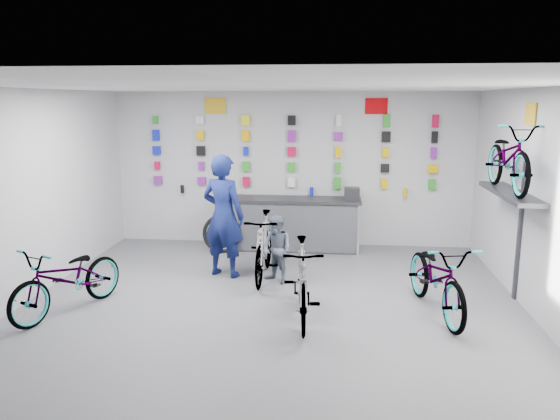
# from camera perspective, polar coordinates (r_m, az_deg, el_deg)

# --- Properties ---
(floor) EXTENTS (8.00, 8.00, 0.00)m
(floor) POSITION_cam_1_polar(r_m,az_deg,el_deg) (7.27, -1.41, -11.55)
(floor) COLOR #515156
(floor) RESTS_ON ground
(ceiling) EXTENTS (8.00, 8.00, 0.00)m
(ceiling) POSITION_cam_1_polar(r_m,az_deg,el_deg) (6.69, -1.54, 12.83)
(ceiling) COLOR white
(ceiling) RESTS_ON wall_back
(wall_back) EXTENTS (7.00, 0.00, 7.00)m
(wall_back) POSITION_cam_1_polar(r_m,az_deg,el_deg) (10.75, 1.25, 4.29)
(wall_back) COLOR #BCBCBF
(wall_back) RESTS_ON floor
(wall_front) EXTENTS (7.00, 0.00, 7.00)m
(wall_front) POSITION_cam_1_polar(r_m,az_deg,el_deg) (3.08, -11.31, -14.57)
(wall_front) COLOR #BCBCBF
(wall_front) RESTS_ON floor
(wall_left) EXTENTS (0.00, 8.00, 8.00)m
(wall_left) POSITION_cam_1_polar(r_m,az_deg,el_deg) (8.05, -27.02, 0.61)
(wall_left) COLOR #BCBCBF
(wall_left) RESTS_ON floor
(wall_right) EXTENTS (0.00, 8.00, 8.00)m
(wall_right) POSITION_cam_1_polar(r_m,az_deg,el_deg) (7.27, 27.07, -0.44)
(wall_right) COLOR #BCBCBF
(wall_right) RESTS_ON floor
(counter) EXTENTS (2.70, 0.66, 1.00)m
(counter) POSITION_cam_1_polar(r_m,az_deg,el_deg) (10.48, 1.02, -1.53)
(counter) COLOR black
(counter) RESTS_ON floor
(merch_wall) EXTENTS (5.57, 0.08, 1.57)m
(merch_wall) POSITION_cam_1_polar(r_m,az_deg,el_deg) (10.64, 1.62, 5.87)
(merch_wall) COLOR #841D97
(merch_wall) RESTS_ON wall_back
(wall_bracket) EXTENTS (0.39, 1.90, 2.00)m
(wall_bracket) POSITION_cam_1_polar(r_m,az_deg,el_deg) (8.33, 23.03, 1.03)
(wall_bracket) COLOR #333338
(wall_bracket) RESTS_ON wall_right
(sign_left) EXTENTS (0.42, 0.02, 0.30)m
(sign_left) POSITION_cam_1_polar(r_m,az_deg,el_deg) (10.87, -6.78, 10.74)
(sign_left) COLOR gold
(sign_left) RESTS_ON wall_back
(sign_right) EXTENTS (0.42, 0.02, 0.30)m
(sign_right) POSITION_cam_1_polar(r_m,az_deg,el_deg) (10.64, 10.04, 10.64)
(sign_right) COLOR #C5050B
(sign_right) RESTS_ON wall_back
(sign_side) EXTENTS (0.02, 0.40, 0.30)m
(sign_side) POSITION_cam_1_polar(r_m,az_deg,el_deg) (8.26, 24.70, 9.11)
(sign_side) COLOR gold
(sign_side) RESTS_ON wall_right
(bike_left) EXTENTS (1.29, 1.94, 0.96)m
(bike_left) POSITION_cam_1_polar(r_m,az_deg,el_deg) (7.91, -21.26, -6.68)
(bike_left) COLOR gray
(bike_left) RESTS_ON floor
(bike_center) EXTENTS (0.66, 1.80, 1.06)m
(bike_center) POSITION_cam_1_polar(r_m,az_deg,el_deg) (7.14, 2.32, -7.45)
(bike_center) COLOR gray
(bike_center) RESTS_ON floor
(bike_right) EXTENTS (1.04, 2.05, 1.03)m
(bike_right) POSITION_cam_1_polar(r_m,az_deg,el_deg) (7.64, 16.09, -6.73)
(bike_right) COLOR gray
(bike_right) RESTS_ON floor
(bike_service) EXTENTS (0.51, 1.79, 1.07)m
(bike_service) POSITION_cam_1_polar(r_m,az_deg,el_deg) (8.75, -1.71, -3.81)
(bike_service) COLOR gray
(bike_service) RESTS_ON floor
(bike_wall) EXTENTS (0.63, 1.80, 0.95)m
(bike_wall) POSITION_cam_1_polar(r_m,az_deg,el_deg) (8.23, 22.83, 5.08)
(bike_wall) COLOR gray
(bike_wall) RESTS_ON wall_bracket
(clerk) EXTENTS (0.85, 0.69, 2.00)m
(clerk) POSITION_cam_1_polar(r_m,az_deg,el_deg) (8.85, -5.94, -0.61)
(clerk) COLOR #101950
(clerk) RESTS_ON floor
(customer) EXTENTS (0.66, 0.65, 1.08)m
(customer) POSITION_cam_1_polar(r_m,az_deg,el_deg) (8.55, -0.34, -4.15)
(customer) COLOR slate
(customer) RESTS_ON floor
(spare_wheel) EXTENTS (0.74, 0.20, 0.74)m
(spare_wheel) POSITION_cam_1_polar(r_m,az_deg,el_deg) (10.33, -6.09, -2.47)
(spare_wheel) COLOR black
(spare_wheel) RESTS_ON floor
(register) EXTENTS (0.28, 0.30, 0.22)m
(register) POSITION_cam_1_polar(r_m,az_deg,el_deg) (10.33, 7.50, 1.72)
(register) COLOR black
(register) RESTS_ON counter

